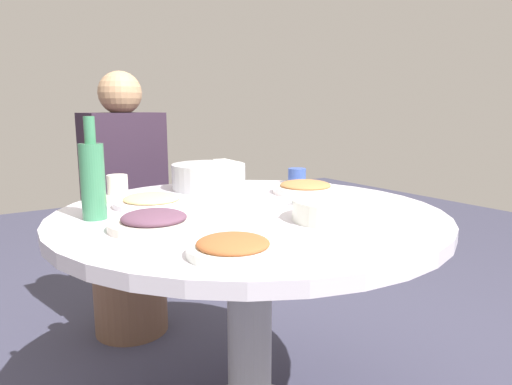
{
  "coord_description": "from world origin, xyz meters",
  "views": [
    {
      "loc": [
        0.76,
        1.15,
        1.06
      ],
      "look_at": [
        -0.05,
        -0.04,
        0.79
      ],
      "focal_mm": 32.34,
      "sensor_mm": 36.0,
      "label": 1
    }
  ],
  "objects_px": {
    "round_dining_table": "(249,255)",
    "stool_for_diner_left": "(130,285)",
    "diner_left": "(124,171)",
    "dish_tofu_braise": "(305,187)",
    "tea_cup_far": "(297,176)",
    "dish_eggplant": "(154,221)",
    "dish_noodles": "(152,201)",
    "green_bottle": "(93,178)",
    "tea_cup_near": "(117,185)",
    "rice_bowl": "(209,176)",
    "dish_stirfry": "(233,247)",
    "soup_bowl": "(336,210)"
  },
  "relations": [
    {
      "from": "round_dining_table",
      "to": "stool_for_diner_left",
      "type": "relative_size",
      "value": 2.59
    },
    {
      "from": "tea_cup_near",
      "to": "tea_cup_far",
      "type": "height_order",
      "value": "tea_cup_near"
    },
    {
      "from": "soup_bowl",
      "to": "tea_cup_near",
      "type": "distance_m",
      "value": 0.82
    },
    {
      "from": "dish_eggplant",
      "to": "green_bottle",
      "type": "bearing_deg",
      "value": -63.41
    },
    {
      "from": "dish_eggplant",
      "to": "stool_for_diner_left",
      "type": "xyz_separation_m",
      "value": [
        -0.24,
        -0.94,
        -0.54
      ]
    },
    {
      "from": "dish_eggplant",
      "to": "diner_left",
      "type": "bearing_deg",
      "value": -104.1
    },
    {
      "from": "tea_cup_far",
      "to": "diner_left",
      "type": "bearing_deg",
      "value": -48.62
    },
    {
      "from": "dish_eggplant",
      "to": "tea_cup_far",
      "type": "distance_m",
      "value": 0.84
    },
    {
      "from": "diner_left",
      "to": "stool_for_diner_left",
      "type": "bearing_deg",
      "value": 90.0
    },
    {
      "from": "rice_bowl",
      "to": "soup_bowl",
      "type": "distance_m",
      "value": 0.64
    },
    {
      "from": "dish_tofu_braise",
      "to": "dish_eggplant",
      "type": "bearing_deg",
      "value": 14.46
    },
    {
      "from": "dish_eggplant",
      "to": "tea_cup_far",
      "type": "bearing_deg",
      "value": -155.38
    },
    {
      "from": "dish_stirfry",
      "to": "dish_noodles",
      "type": "height_order",
      "value": "dish_stirfry"
    },
    {
      "from": "soup_bowl",
      "to": "dish_stirfry",
      "type": "xyz_separation_m",
      "value": [
        0.4,
        0.1,
        -0.01
      ]
    },
    {
      "from": "green_bottle",
      "to": "dish_tofu_braise",
      "type": "bearing_deg",
      "value": 177.99
    },
    {
      "from": "round_dining_table",
      "to": "dish_eggplant",
      "type": "bearing_deg",
      "value": 7.61
    },
    {
      "from": "round_dining_table",
      "to": "dish_stirfry",
      "type": "relative_size",
      "value": 5.94
    },
    {
      "from": "dish_stirfry",
      "to": "tea_cup_far",
      "type": "relative_size",
      "value": 2.72
    },
    {
      "from": "rice_bowl",
      "to": "green_bottle",
      "type": "xyz_separation_m",
      "value": [
        0.5,
        0.25,
        0.07
      ]
    },
    {
      "from": "soup_bowl",
      "to": "dish_noodles",
      "type": "relative_size",
      "value": 1.0
    },
    {
      "from": "round_dining_table",
      "to": "tea_cup_near",
      "type": "relative_size",
      "value": 16.1
    },
    {
      "from": "tea_cup_far",
      "to": "diner_left",
      "type": "distance_m",
      "value": 0.79
    },
    {
      "from": "round_dining_table",
      "to": "green_bottle",
      "type": "bearing_deg",
      "value": -19.76
    },
    {
      "from": "tea_cup_far",
      "to": "stool_for_diner_left",
      "type": "relative_size",
      "value": 0.16
    },
    {
      "from": "soup_bowl",
      "to": "diner_left",
      "type": "height_order",
      "value": "diner_left"
    },
    {
      "from": "tea_cup_far",
      "to": "dish_noodles",
      "type": "bearing_deg",
      "value": 6.76
    },
    {
      "from": "rice_bowl",
      "to": "dish_stirfry",
      "type": "xyz_separation_m",
      "value": [
        0.35,
        0.75,
        -0.03
      ]
    },
    {
      "from": "dish_stirfry",
      "to": "tea_cup_far",
      "type": "bearing_deg",
      "value": -137.34
    },
    {
      "from": "dish_eggplant",
      "to": "green_bottle",
      "type": "relative_size",
      "value": 0.83
    },
    {
      "from": "round_dining_table",
      "to": "rice_bowl",
      "type": "height_order",
      "value": "rice_bowl"
    },
    {
      "from": "stool_for_diner_left",
      "to": "dish_eggplant",
      "type": "bearing_deg",
      "value": 75.9
    },
    {
      "from": "dish_tofu_braise",
      "to": "stool_for_diner_left",
      "type": "height_order",
      "value": "dish_tofu_braise"
    },
    {
      "from": "dish_eggplant",
      "to": "diner_left",
      "type": "height_order",
      "value": "diner_left"
    },
    {
      "from": "rice_bowl",
      "to": "tea_cup_far",
      "type": "height_order",
      "value": "rice_bowl"
    },
    {
      "from": "tea_cup_far",
      "to": "tea_cup_near",
      "type": "bearing_deg",
      "value": -14.75
    },
    {
      "from": "dish_tofu_braise",
      "to": "tea_cup_far",
      "type": "xyz_separation_m",
      "value": [
        -0.11,
        -0.18,
        0.01
      ]
    },
    {
      "from": "dish_noodles",
      "to": "diner_left",
      "type": "relative_size",
      "value": 0.32
    },
    {
      "from": "round_dining_table",
      "to": "diner_left",
      "type": "xyz_separation_m",
      "value": [
        0.09,
        -0.9,
        0.17
      ]
    },
    {
      "from": "dish_noodles",
      "to": "tea_cup_far",
      "type": "xyz_separation_m",
      "value": [
        -0.66,
        -0.08,
        0.02
      ]
    },
    {
      "from": "rice_bowl",
      "to": "dish_tofu_braise",
      "type": "distance_m",
      "value": 0.37
    },
    {
      "from": "dish_tofu_braise",
      "to": "rice_bowl",
      "type": "bearing_deg",
      "value": -47.69
    },
    {
      "from": "round_dining_table",
      "to": "dish_tofu_braise",
      "type": "bearing_deg",
      "value": -159.19
    },
    {
      "from": "round_dining_table",
      "to": "dish_noodles",
      "type": "xyz_separation_m",
      "value": [
        0.22,
        -0.23,
        0.16
      ]
    },
    {
      "from": "soup_bowl",
      "to": "dish_tofu_braise",
      "type": "relative_size",
      "value": 1.02
    },
    {
      "from": "stool_for_diner_left",
      "to": "soup_bowl",
      "type": "bearing_deg",
      "value": 100.82
    },
    {
      "from": "dish_eggplant",
      "to": "dish_noodles",
      "type": "relative_size",
      "value": 0.97
    },
    {
      "from": "dish_eggplant",
      "to": "tea_cup_near",
      "type": "xyz_separation_m",
      "value": [
        -0.07,
        -0.53,
        0.02
      ]
    },
    {
      "from": "round_dining_table",
      "to": "diner_left",
      "type": "bearing_deg",
      "value": -84.46
    },
    {
      "from": "round_dining_table",
      "to": "dish_tofu_braise",
      "type": "distance_m",
      "value": 0.39
    },
    {
      "from": "dish_tofu_braise",
      "to": "tea_cup_far",
      "type": "bearing_deg",
      "value": -120.75
    }
  ]
}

